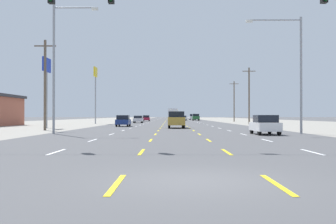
{
  "coord_description": "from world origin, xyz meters",
  "views": [
    {
      "loc": [
        -0.57,
        -9.0,
        1.51
      ],
      "look_at": [
        -0.92,
        51.74,
        2.04
      ],
      "focal_mm": 41.68,
      "sensor_mm": 36.0,
      "label": 1
    }
  ],
  "objects_px": {
    "suv_center_turn_near": "(176,119)",
    "sedan_far_left_midfar": "(138,119)",
    "sedan_inner_right_distant_a": "(184,118)",
    "suv_far_right_distant_b": "(193,117)",
    "pole_sign_left_row_1": "(47,73)",
    "pole_sign_left_row_2": "(95,80)",
    "box_truck_center_turn_far": "(173,114)",
    "suv_far_right_farthest": "(196,117)",
    "hatchback_far_right_nearest": "(265,125)",
    "streetlight_left_row_0": "(58,60)",
    "hatchback_far_left_mid": "(123,121)",
    "hatchback_far_left_farther": "(146,118)",
    "streetlight_right_row_0": "(295,65)"
  },
  "relations": [
    {
      "from": "box_truck_center_turn_far",
      "to": "pole_sign_left_row_2",
      "type": "distance_m",
      "value": 31.99
    },
    {
      "from": "sedan_far_left_midfar",
      "to": "suv_far_right_distant_b",
      "type": "relative_size",
      "value": 0.92
    },
    {
      "from": "suv_center_turn_near",
      "to": "streetlight_left_row_0",
      "type": "bearing_deg",
      "value": -124.29
    },
    {
      "from": "suv_center_turn_near",
      "to": "sedan_inner_right_distant_a",
      "type": "relative_size",
      "value": 1.09
    },
    {
      "from": "hatchback_far_left_farther",
      "to": "streetlight_left_row_0",
      "type": "xyz_separation_m",
      "value": [
        -3.0,
        -70.08,
        5.27
      ]
    },
    {
      "from": "sedan_far_left_midfar",
      "to": "sedan_inner_right_distant_a",
      "type": "height_order",
      "value": "same"
    },
    {
      "from": "hatchback_far_left_mid",
      "to": "pole_sign_left_row_2",
      "type": "xyz_separation_m",
      "value": [
        -7.1,
        17.17,
        7.08
      ]
    },
    {
      "from": "suv_far_right_distant_b",
      "to": "pole_sign_left_row_2",
      "type": "height_order",
      "value": "pole_sign_left_row_2"
    },
    {
      "from": "streetlight_left_row_0",
      "to": "box_truck_center_turn_far",
      "type": "bearing_deg",
      "value": 81.51
    },
    {
      "from": "suv_far_right_farthest",
      "to": "sedan_far_left_midfar",
      "type": "bearing_deg",
      "value": -111.32
    },
    {
      "from": "hatchback_far_left_farther",
      "to": "pole_sign_left_row_2",
      "type": "xyz_separation_m",
      "value": [
        -7.23,
        -31.93,
        7.08
      ]
    },
    {
      "from": "sedan_inner_right_distant_a",
      "to": "suv_far_right_distant_b",
      "type": "xyz_separation_m",
      "value": [
        3.54,
        14.14,
        0.27
      ]
    },
    {
      "from": "suv_far_right_farthest",
      "to": "streetlight_right_row_0",
      "type": "distance_m",
      "value": 83.31
    },
    {
      "from": "box_truck_center_turn_far",
      "to": "suv_far_right_distant_b",
      "type": "relative_size",
      "value": 1.47
    },
    {
      "from": "sedan_inner_right_distant_a",
      "to": "suv_far_right_distant_b",
      "type": "relative_size",
      "value": 0.92
    },
    {
      "from": "sedan_far_left_midfar",
      "to": "suv_far_right_farthest",
      "type": "relative_size",
      "value": 0.92
    },
    {
      "from": "pole_sign_left_row_1",
      "to": "suv_far_right_farthest",
      "type": "bearing_deg",
      "value": 72.11
    },
    {
      "from": "sedan_far_left_midfar",
      "to": "sedan_inner_right_distant_a",
      "type": "xyz_separation_m",
      "value": [
        10.52,
        38.83,
        0.0
      ]
    },
    {
      "from": "hatchback_far_left_mid",
      "to": "box_truck_center_turn_far",
      "type": "distance_m",
      "value": 45.78
    },
    {
      "from": "suv_center_turn_near",
      "to": "sedan_far_left_midfar",
      "type": "bearing_deg",
      "value": 102.5
    },
    {
      "from": "hatchback_far_right_nearest",
      "to": "suv_center_turn_near",
      "type": "distance_m",
      "value": 17.2
    },
    {
      "from": "hatchback_far_right_nearest",
      "to": "suv_center_turn_near",
      "type": "bearing_deg",
      "value": 113.08
    },
    {
      "from": "suv_center_turn_near",
      "to": "sedan_far_left_midfar",
      "type": "distance_m",
      "value": 33.34
    },
    {
      "from": "suv_center_turn_near",
      "to": "box_truck_center_turn_far",
      "type": "bearing_deg",
      "value": 90.1
    },
    {
      "from": "hatchback_far_right_nearest",
      "to": "hatchback_far_left_mid",
      "type": "height_order",
      "value": "same"
    },
    {
      "from": "streetlight_right_row_0",
      "to": "hatchback_far_left_mid",
      "type": "bearing_deg",
      "value": 128.38
    },
    {
      "from": "hatchback_far_left_farther",
      "to": "suv_far_right_farthest",
      "type": "bearing_deg",
      "value": 43.43
    },
    {
      "from": "sedan_inner_right_distant_a",
      "to": "streetlight_left_row_0",
      "type": "xyz_separation_m",
      "value": [
        -13.27,
        -86.0,
        5.3
      ]
    },
    {
      "from": "hatchback_far_left_farther",
      "to": "hatchback_far_left_mid",
      "type": "bearing_deg",
      "value": -90.16
    },
    {
      "from": "streetlight_right_row_0",
      "to": "box_truck_center_turn_far",
      "type": "bearing_deg",
      "value": 98.25
    },
    {
      "from": "hatchback_far_left_farther",
      "to": "suv_far_right_distant_b",
      "type": "bearing_deg",
      "value": 65.32
    },
    {
      "from": "streetlight_right_row_0",
      "to": "streetlight_left_row_0",
      "type": "bearing_deg",
      "value": 180.0
    },
    {
      "from": "hatchback_far_left_mid",
      "to": "hatchback_far_left_farther",
      "type": "relative_size",
      "value": 1.0
    },
    {
      "from": "sedan_inner_right_distant_a",
      "to": "pole_sign_left_row_2",
      "type": "xyz_separation_m",
      "value": [
        -17.51,
        -47.86,
        7.11
      ]
    },
    {
      "from": "suv_far_right_farthest",
      "to": "suv_far_right_distant_b",
      "type": "relative_size",
      "value": 1.0
    },
    {
      "from": "suv_center_turn_near",
      "to": "pole_sign_left_row_1",
      "type": "relative_size",
      "value": 0.59
    },
    {
      "from": "box_truck_center_turn_far",
      "to": "sedan_inner_right_distant_a",
      "type": "relative_size",
      "value": 1.6
    },
    {
      "from": "suv_center_turn_near",
      "to": "streetlight_right_row_0",
      "type": "xyz_separation_m",
      "value": [
        9.51,
        -14.62,
        4.59
      ]
    },
    {
      "from": "streetlight_right_row_0",
      "to": "suv_far_right_farthest",
      "type": "bearing_deg",
      "value": 91.85
    },
    {
      "from": "streetlight_right_row_0",
      "to": "suv_center_turn_near",
      "type": "bearing_deg",
      "value": 123.03
    },
    {
      "from": "pole_sign_left_row_2",
      "to": "suv_far_right_farthest",
      "type": "bearing_deg",
      "value": 64.95
    },
    {
      "from": "hatchback_far_right_nearest",
      "to": "suv_center_turn_near",
      "type": "xyz_separation_m",
      "value": [
        -6.74,
        15.82,
        0.24
      ]
    },
    {
      "from": "suv_far_right_farthest",
      "to": "pole_sign_left_row_2",
      "type": "bearing_deg",
      "value": -115.05
    },
    {
      "from": "hatchback_far_left_farther",
      "to": "suv_far_right_distant_b",
      "type": "relative_size",
      "value": 0.8
    },
    {
      "from": "suv_far_right_distant_b",
      "to": "suv_center_turn_near",
      "type": "bearing_deg",
      "value": -94.57
    },
    {
      "from": "pole_sign_left_row_1",
      "to": "hatchback_far_left_mid",
      "type": "bearing_deg",
      "value": 39.02
    },
    {
      "from": "hatchback_far_right_nearest",
      "to": "sedan_far_left_midfar",
      "type": "xyz_separation_m",
      "value": [
        -13.96,
        48.38,
        -0.03
      ]
    },
    {
      "from": "sedan_far_left_midfar",
      "to": "streetlight_left_row_0",
      "type": "distance_m",
      "value": 47.55
    },
    {
      "from": "suv_far_right_farthest",
      "to": "streetlight_right_row_0",
      "type": "xyz_separation_m",
      "value": [
        2.68,
        -83.14,
        4.59
      ]
    },
    {
      "from": "pole_sign_left_row_1",
      "to": "suv_far_right_distant_b",
      "type": "bearing_deg",
      "value": 75.47
    }
  ]
}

